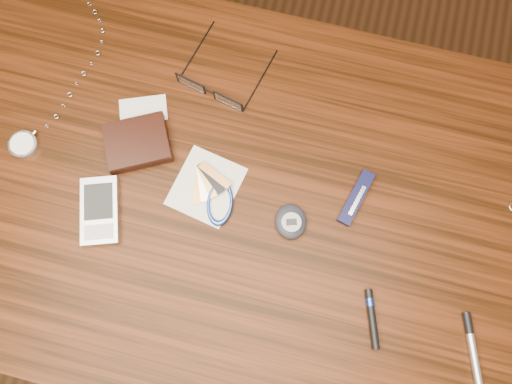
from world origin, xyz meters
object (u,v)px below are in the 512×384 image
Objects in this scene: wallet_and_card at (137,142)px; eyeglasses at (212,89)px; pda_phone at (100,211)px; pedometer at (291,221)px; silver_pen at (474,354)px; pocket_watch at (28,137)px; pocket_knife at (356,198)px; notepad_keys at (213,194)px; desk at (233,209)px.

eyeglasses reaches higher than wallet_and_card.
wallet_and_card is 0.13m from pda_phone.
pedometer is (0.18, -0.19, -0.00)m from eyeglasses.
silver_pen is (0.61, -0.07, -0.00)m from pda_phone.
eyeglasses is 0.43× the size of pocket_watch.
pocket_knife is (0.28, -0.12, -0.01)m from eyeglasses.
wallet_and_card is 1.03× the size of eyeglasses.
wallet_and_card reaches higher than notepad_keys.
desk is at bearing 22.00° from pda_phone.
pedometer is 0.34m from silver_pen.
pda_phone is 1.25× the size of pocket_knife.
desk is 0.24m from pda_phone.
pocket_watch is 2.98× the size of pda_phone.
pocket_knife reaches higher than notepad_keys.
silver_pen is (0.31, -0.13, -0.00)m from pedometer.
pedometer reaches higher than notepad_keys.
eyeglasses is at bearing 29.71° from pocket_watch.
wallet_and_card is at bearing 164.88° from desk.
pocket_knife is at bearing -24.21° from eyeglasses.
pocket_watch is at bearing -176.58° from pocket_knife.
pocket_knife reaches higher than desk.
wallet_and_card is at bearing -127.58° from eyeglasses.
notepad_keys is 1.29× the size of pocket_knife.
eyeglasses is (0.09, 0.12, 0.00)m from wallet_and_card.
desk is 7.85× the size of notepad_keys.
wallet_and_card reaches higher than pda_phone.
pedometer is (0.10, -0.02, 0.11)m from desk.
pda_phone is at bearing -169.02° from pedometer.
pedometer reaches higher than silver_pen.
notepad_keys is at bearing -167.47° from pocket_knife.
eyeglasses reaches higher than silver_pen.
notepad_keys is (-0.13, 0.01, -0.01)m from pedometer.
pedometer is 0.49× the size of silver_pen.
desk is 14.34× the size of pedometer.
pocket_knife is (0.23, 0.05, 0.00)m from notepad_keys.
pocket_watch is 0.18m from pda_phone.
desk is 0.46m from silver_pen.
pocket_knife is at bearing 3.42° from pocket_watch.
wallet_and_card and pedometer have the same top height.
pda_phone is at bearing -115.40° from eyeglasses.
pda_phone is 0.87× the size of silver_pen.
pedometer is 0.71× the size of pocket_knife.
pedometer is at bearing 10.98° from pda_phone.
desk is at bearing -1.82° from pocket_watch.
eyeglasses is at bearing 106.09° from notepad_keys.
silver_pen is at bearing -17.83° from notepad_keys.
pda_phone reaches higher than pocket_knife.
wallet_and_card is 0.37m from pocket_knife.
eyeglasses is 0.26m from pedometer.
notepad_keys is (0.14, -0.05, -0.01)m from wallet_and_card.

